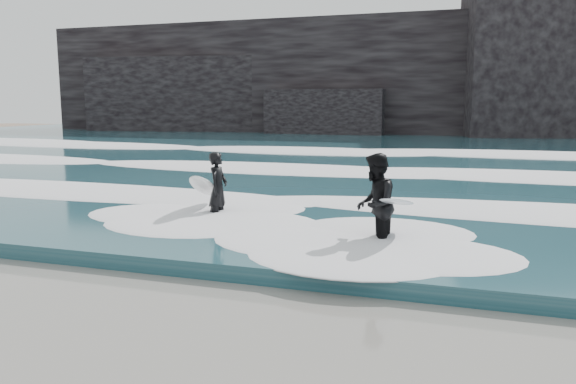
# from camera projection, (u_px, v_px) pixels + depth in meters

# --- Properties ---
(ground) EXTENTS (120.00, 120.00, 0.00)m
(ground) POSITION_uv_depth(u_px,v_px,m) (102.00, 363.00, 6.26)
(ground) COLOR #8C6A51
(ground) RESTS_ON ground
(sea) EXTENTS (90.00, 52.00, 0.30)m
(sea) POSITION_uv_depth(u_px,v_px,m) (403.00, 149.00, 33.47)
(sea) COLOR #1E4852
(sea) RESTS_ON ground
(headland) EXTENTS (70.00, 9.00, 10.00)m
(headland) POSITION_uv_depth(u_px,v_px,m) (428.00, 78.00, 48.68)
(headland) COLOR black
(headland) RESTS_ON ground
(foam_near) EXTENTS (60.00, 3.20, 0.20)m
(foam_near) POSITION_uv_depth(u_px,v_px,m) (315.00, 198.00, 14.65)
(foam_near) COLOR white
(foam_near) RESTS_ON sea
(foam_mid) EXTENTS (60.00, 4.00, 0.24)m
(foam_mid) POSITION_uv_depth(u_px,v_px,m) (364.00, 168.00, 21.22)
(foam_mid) COLOR white
(foam_mid) RESTS_ON sea
(foam_far) EXTENTS (60.00, 4.80, 0.30)m
(foam_far) POSITION_uv_depth(u_px,v_px,m) (395.00, 149.00, 29.67)
(foam_far) COLOR white
(foam_far) RESTS_ON sea
(surfer_left) EXTENTS (1.14, 2.02, 1.74)m
(surfer_left) POSITION_uv_depth(u_px,v_px,m) (215.00, 188.00, 13.23)
(surfer_left) COLOR black
(surfer_left) RESTS_ON ground
(surfer_right) EXTENTS (1.14, 1.93, 1.94)m
(surfer_right) POSITION_uv_depth(u_px,v_px,m) (376.00, 204.00, 10.60)
(surfer_right) COLOR black
(surfer_right) RESTS_ON ground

